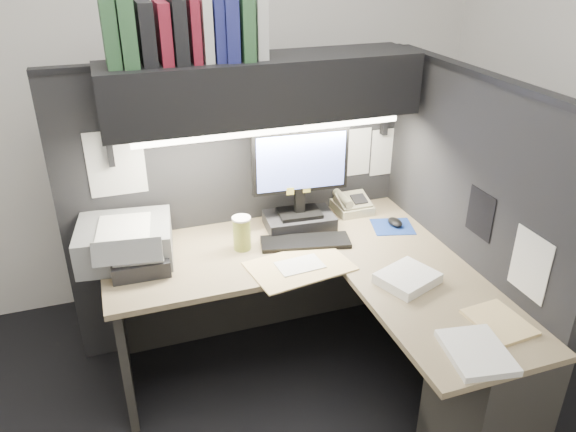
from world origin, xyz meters
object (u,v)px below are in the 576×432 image
object	(u,v)px
coffee_cup	(242,234)
printer	(125,241)
desk	(374,343)
notebook_stack	(140,263)
monitor	(300,190)
keyboard	(305,242)
overhead_shelf	(263,88)
telephone	(352,205)

from	to	relation	value
coffee_cup	printer	distance (m)	0.57
desk	notebook_stack	distance (m)	1.17
monitor	notebook_stack	size ratio (longest dim) A/B	2.09
desk	keyboard	xyz separation A→B (m)	(-0.16, 0.52, 0.30)
overhead_shelf	telephone	size ratio (longest dim) A/B	7.49
desk	notebook_stack	xyz separation A→B (m)	(-0.99, 0.54, 0.33)
printer	notebook_stack	xyz separation A→B (m)	(0.05, -0.15, -0.05)
monitor	telephone	xyz separation A→B (m)	(0.35, 0.09, -0.18)
desk	monitor	distance (m)	0.89
monitor	keyboard	xyz separation A→B (m)	(-0.04, -0.19, -0.21)
telephone	keyboard	bearing A→B (deg)	-144.94
monitor	telephone	bearing A→B (deg)	17.65
overhead_shelf	telephone	distance (m)	0.91
overhead_shelf	telephone	xyz separation A→B (m)	(0.54, 0.05, -0.73)
desk	coffee_cup	size ratio (longest dim) A/B	10.14
telephone	coffee_cup	xyz separation A→B (m)	(-0.71, -0.22, 0.04)
coffee_cup	overhead_shelf	bearing A→B (deg)	43.54
telephone	overhead_shelf	bearing A→B (deg)	-174.92
desk	monitor	xyz separation A→B (m)	(-0.12, 0.72, 0.51)
overhead_shelf	notebook_stack	size ratio (longest dim) A/B	5.84
monitor	overhead_shelf	bearing A→B (deg)	173.16
monitor	coffee_cup	xyz separation A→B (m)	(-0.36, -0.13, -0.14)
overhead_shelf	coffee_cup	size ratio (longest dim) A/B	9.24
desk	monitor	world-z (taller)	monitor
telephone	coffee_cup	bearing A→B (deg)	-163.32
keyboard	notebook_stack	size ratio (longest dim) A/B	1.73
coffee_cup	desk	bearing A→B (deg)	-50.90
desk	coffee_cup	bearing A→B (deg)	129.10
desk	printer	xyz separation A→B (m)	(-1.04, 0.69, 0.38)
overhead_shelf	telephone	world-z (taller)	overhead_shelf
printer	overhead_shelf	bearing A→B (deg)	12.22
monitor	coffee_cup	size ratio (longest dim) A/B	3.31
notebook_stack	keyboard	bearing A→B (deg)	-1.26
monitor	notebook_stack	world-z (taller)	monitor
desk	printer	bearing A→B (deg)	146.30
desk	monitor	bearing A→B (deg)	99.32
coffee_cup	keyboard	bearing A→B (deg)	-10.78
printer	keyboard	bearing A→B (deg)	-3.15
desk	notebook_stack	bearing A→B (deg)	151.22
monitor	printer	bearing A→B (deg)	-174.38
desk	keyboard	size ratio (longest dim) A/B	3.70
desk	overhead_shelf	distance (m)	1.33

